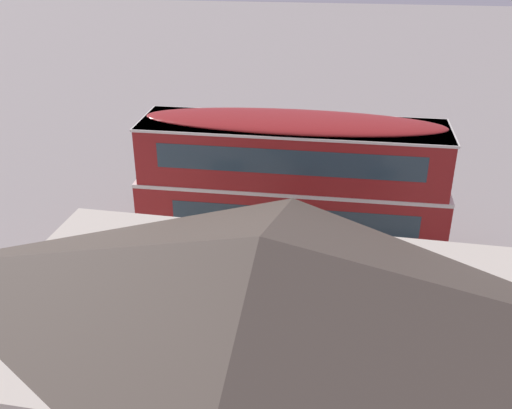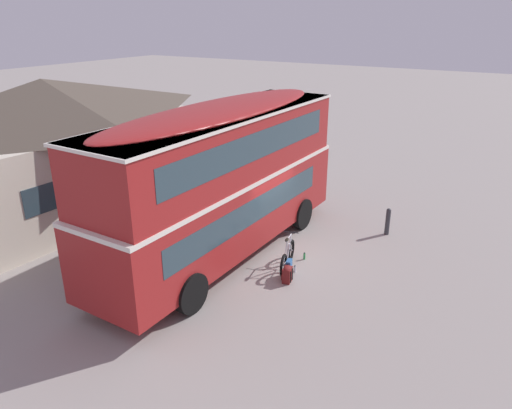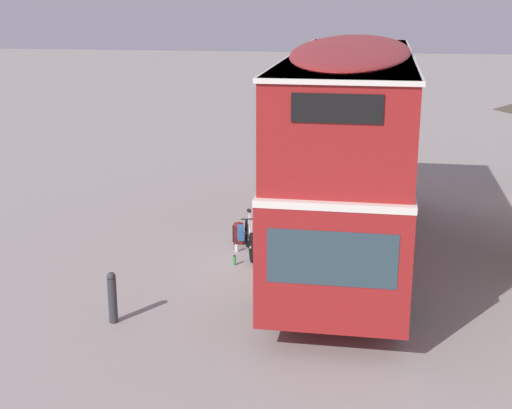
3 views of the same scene
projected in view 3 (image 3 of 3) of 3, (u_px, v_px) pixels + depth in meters
The scene contains 7 objects.
ground_plane at pixel (285, 267), 15.97m from camera, with size 120.00×120.00×0.00m, color gray.
double_decker_bus at pixel (349, 142), 15.93m from camera, with size 10.10×2.79×4.79m.
touring_bicycle at pixel (248, 238), 16.73m from camera, with size 1.66×0.72×1.03m.
backpack_on_ground at pixel (238, 232), 17.48m from camera, with size 0.36×0.32×0.50m.
water_bottle_green_metal at pixel (234, 260), 16.08m from camera, with size 0.07×0.07×0.23m.
water_bottle_clear_plastic at pixel (237, 248), 16.92m from camera, with size 0.07×0.07×0.21m.
kerb_bollard at pixel (112, 297), 13.18m from camera, with size 0.16×0.16×0.97m.
Camera 3 is at (14.89, 1.60, 5.76)m, focal length 51.46 mm.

